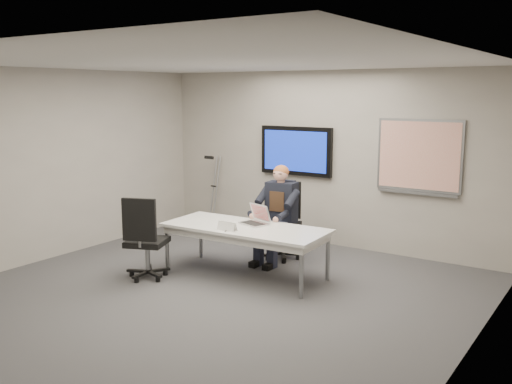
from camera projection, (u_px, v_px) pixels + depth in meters
The scene contains 15 objects.
floor at pixel (210, 296), 6.97m from camera, with size 6.00×6.00×0.02m, color #3C3C3F.
ceiling at pixel (206, 62), 6.48m from camera, with size 6.00×6.00×0.02m, color silver.
wall_back at pixel (324, 159), 9.18m from camera, with size 6.00×0.02×2.80m, color #ADA79C.
wall_left at pixel (48, 165), 8.37m from camera, with size 0.02×6.00×2.80m, color #ADA79C.
wall_right at pixel (472, 213), 5.08m from camera, with size 0.02×6.00×2.80m, color #ADA79C.
conference_table at pixel (245, 232), 7.64m from camera, with size 2.26×1.03×0.69m.
tv_display at pixel (296, 151), 9.39m from camera, with size 1.30×0.09×0.80m.
whiteboard at pixel (419, 157), 8.28m from camera, with size 1.25×0.08×1.10m.
office_chair_far at pixel (283, 235), 8.52m from camera, with size 0.69×0.69×1.13m.
office_chair_near at pixel (146, 253), 7.55m from camera, with size 0.70×0.70×1.12m.
seated_person at pixel (275, 224), 8.26m from camera, with size 0.46×0.79×1.42m.
crutch at pixel (214, 191), 10.26m from camera, with size 0.19×0.37×1.38m, color #97999E, non-canonical shape.
laptop at pixel (256, 219), 7.78m from camera, with size 0.42×0.44×0.26m.
name_tent at pixel (227, 226), 7.41m from camera, with size 0.27×0.08×0.11m, color white, non-canonical shape.
pen at pixel (226, 230), 7.38m from camera, with size 0.01×0.01×0.13m, color black.
Camera 1 is at (4.16, -5.20, 2.46)m, focal length 40.00 mm.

